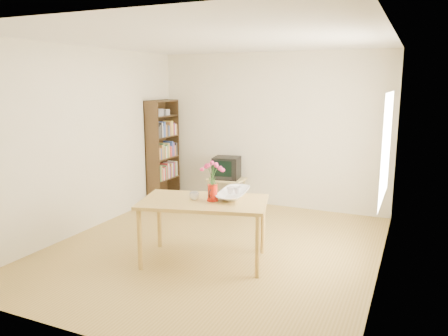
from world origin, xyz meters
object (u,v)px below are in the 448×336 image
at_px(bowl, 233,179).
at_px(television, 227,167).
at_px(mug, 194,196).
at_px(table, 204,207).
at_px(pitcher, 213,193).

height_order(bowl, television, bowl).
xyz_separation_m(mug, bowl, (0.37, 0.30, 0.18)).
height_order(table, television, television).
xyz_separation_m(bowl, television, (-1.02, 2.12, -0.32)).
bearing_deg(table, television, 93.10).
height_order(table, mug, mug).
bearing_deg(mug, bowl, 170.17).
distance_m(table, mug, 0.17).
bearing_deg(television, pitcher, -79.21).
bearing_deg(mug, pitcher, 141.79).
relative_size(pitcher, mug, 1.82).
bearing_deg(pitcher, table, -173.77).
height_order(pitcher, television, pitcher).
relative_size(mug, television, 0.23).
distance_m(mug, television, 2.51).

